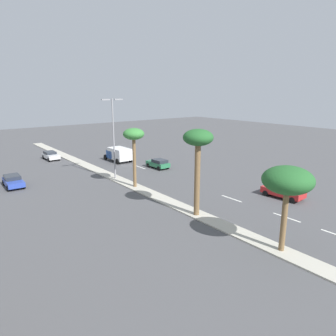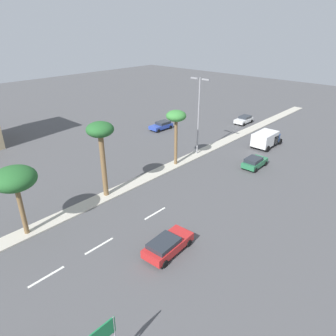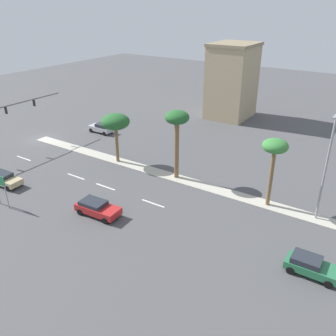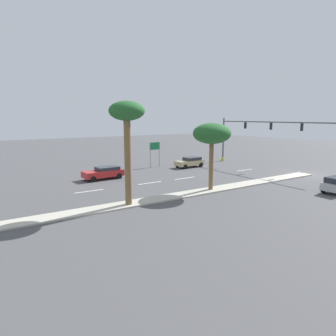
# 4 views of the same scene
# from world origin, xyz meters

# --- Properties ---
(ground_plane) EXTENTS (160.00, 160.00, 0.00)m
(ground_plane) POSITION_xyz_m (0.00, 29.54, 0.00)
(ground_plane) COLOR #4C4C4F
(median_curb) EXTENTS (1.80, 75.96, 0.12)m
(median_curb) POSITION_xyz_m (0.00, 37.98, 0.06)
(median_curb) COLOR #B7B2A3
(median_curb) RESTS_ON ground
(lane_stripe_outboard) EXTENTS (0.20, 2.80, 0.01)m
(lane_stripe_outboard) POSITION_xyz_m (6.11, 4.00, 0.01)
(lane_stripe_outboard) COLOR silver
(lane_stripe_outboard) RESTS_ON ground
(lane_stripe_trailing) EXTENTS (0.20, 2.80, 0.01)m
(lane_stripe_trailing) POSITION_xyz_m (6.11, 13.81, 0.01)
(lane_stripe_trailing) COLOR silver
(lane_stripe_trailing) RESTS_ON ground
(lane_stripe_front) EXTENTS (0.20, 2.80, 0.01)m
(lane_stripe_front) POSITION_xyz_m (6.11, 18.47, 0.01)
(lane_stripe_front) COLOR silver
(lane_stripe_front) RESTS_ON ground
(lane_stripe_far) EXTENTS (0.20, 2.80, 0.01)m
(lane_stripe_far) POSITION_xyz_m (6.11, 25.06, 0.01)
(lane_stripe_far) COLOR silver
(lane_stripe_far) RESTS_ON ground
(directional_road_sign) EXTENTS (0.10, 1.60, 3.46)m
(directional_road_sign) POSITION_xyz_m (14.81, 12.66, 2.53)
(directional_road_sign) COLOR gray
(directional_road_sign) RESTS_ON ground
(commercial_building) EXTENTS (8.40, 7.02, 12.61)m
(commercial_building) POSITION_xyz_m (-26.25, 18.89, 6.32)
(commercial_building) COLOR tan
(commercial_building) RESTS_ON ground
(palm_tree_inboard) EXTENTS (3.55, 3.55, 6.30)m
(palm_tree_inboard) POSITION_xyz_m (0.09, 15.18, 5.35)
(palm_tree_inboard) COLOR brown
(palm_tree_inboard) RESTS_ON median_curb
(palm_tree_far) EXTENTS (2.74, 2.74, 8.05)m
(palm_tree_far) POSITION_xyz_m (-0.18, 23.96, 6.86)
(palm_tree_far) COLOR brown
(palm_tree_far) RESTS_ON median_curb
(palm_tree_leading) EXTENTS (2.50, 2.50, 7.11)m
(palm_tree_leading) POSITION_xyz_m (-0.01, 35.05, 6.20)
(palm_tree_leading) COLOR brown
(palm_tree_leading) RESTS_ON median_curb
(street_lamp_inboard) EXTENTS (2.90, 0.24, 10.41)m
(street_lamp_inboard) POSITION_xyz_m (-0.14, 39.76, 6.18)
(street_lamp_inboard) COLOR gray
(street_lamp_inboard) RESTS_ON median_curb
(sedan_red_mid) EXTENTS (2.25, 4.56, 1.38)m
(sedan_red_mid) POSITION_xyz_m (10.80, 21.74, 0.76)
(sedan_red_mid) COLOR red
(sedan_red_mid) RESTS_ON ground
(sedan_tan_rear) EXTENTS (2.08, 4.15, 1.39)m
(sedan_tan_rear) POSITION_xyz_m (11.98, 8.64, 0.75)
(sedan_tan_rear) COLOR tan
(sedan_tan_rear) RESTS_ON ground
(sedan_silver_leading) EXTENTS (1.85, 4.01, 1.51)m
(sedan_silver_leading) POSITION_xyz_m (-7.12, 5.69, 0.80)
(sedan_silver_leading) COLOR #B2B2B7
(sedan_silver_leading) RESTS_ON ground
(sedan_green_left) EXTENTS (1.96, 3.94, 1.41)m
(sedan_green_left) POSITION_xyz_m (7.99, 41.17, 0.75)
(sedan_green_left) COLOR #287047
(sedan_green_left) RESTS_ON ground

